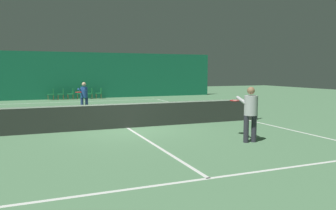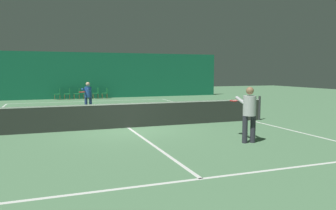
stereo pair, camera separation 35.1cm
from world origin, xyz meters
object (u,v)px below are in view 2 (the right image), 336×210
at_px(player_near, 249,110).
at_px(courtside_chair_5, 105,92).
at_px(courtside_chair_1, 68,93).
at_px(tennis_net, 128,115).
at_px(courtside_chair_2, 78,93).
at_px(courtside_chair_0, 58,93).
at_px(courtside_chair_3, 87,93).
at_px(player_far, 88,95).
at_px(courtside_chair_4, 96,92).

bearing_deg(player_near, courtside_chair_5, 9.98).
xyz_separation_m(player_near, courtside_chair_1, (-4.26, 18.07, -0.50)).
xyz_separation_m(tennis_net, courtside_chair_2, (-0.71, 14.25, -0.03)).
height_order(courtside_chair_0, courtside_chair_3, same).
bearing_deg(courtside_chair_5, courtside_chair_0, -90.00).
height_order(player_near, player_far, player_near).
distance_m(player_far, courtside_chair_5, 8.96).
height_order(courtside_chair_1, courtside_chair_2, same).
xyz_separation_m(courtside_chair_0, courtside_chair_3, (2.17, 0.00, 0.00)).
distance_m(player_far, courtside_chair_3, 8.69).
xyz_separation_m(courtside_chair_1, courtside_chair_4, (2.17, 0.00, 0.00)).
bearing_deg(courtside_chair_3, courtside_chair_2, -90.00).
relative_size(tennis_net, courtside_chair_2, 14.29).
distance_m(player_near, courtside_chair_2, 18.42).
distance_m(courtside_chair_2, courtside_chair_4, 1.45).
height_order(courtside_chair_0, courtside_chair_4, same).
distance_m(player_far, courtside_chair_2, 8.65).
bearing_deg(player_far, courtside_chair_4, -166.81).
bearing_deg(courtside_chair_0, player_far, 8.43).
height_order(tennis_net, courtside_chair_3, tennis_net).
distance_m(tennis_net, courtside_chair_5, 14.33).
bearing_deg(courtside_chair_1, player_far, 3.69).
distance_m(tennis_net, player_near, 4.77).
relative_size(courtside_chair_0, courtside_chair_1, 1.00).
bearing_deg(courtside_chair_1, courtside_chair_4, 90.00).
xyz_separation_m(courtside_chair_2, courtside_chair_4, (1.45, 0.00, 0.00)).
bearing_deg(courtside_chair_0, player_near, 15.42).
bearing_deg(tennis_net, courtside_chair_2, 92.86).
bearing_deg(courtside_chair_5, player_far, -15.13).
bearing_deg(player_far, courtside_chair_2, -157.34).
relative_size(tennis_net, courtside_chair_4, 14.29).
xyz_separation_m(courtside_chair_0, courtside_chair_4, (2.89, 0.00, 0.00)).
bearing_deg(player_far, tennis_net, 32.65).
height_order(tennis_net, courtside_chair_4, tennis_net).
bearing_deg(courtside_chair_5, tennis_net, -5.84).
height_order(player_far, courtside_chair_3, player_far).
height_order(courtside_chair_2, courtside_chair_5, same).
relative_size(tennis_net, courtside_chair_0, 14.29).
height_order(courtside_chair_3, courtside_chair_4, same).
relative_size(courtside_chair_1, courtside_chair_2, 1.00).
bearing_deg(courtside_chair_5, courtside_chair_3, -90.00).
height_order(player_far, courtside_chair_1, player_far).
bearing_deg(courtside_chair_4, courtside_chair_2, -90.00).
height_order(courtside_chair_1, courtside_chair_3, same).
distance_m(tennis_net, courtside_chair_3, 14.25).
distance_m(player_near, courtside_chair_1, 18.57).
bearing_deg(courtside_chair_1, courtside_chair_2, 90.00).
height_order(tennis_net, courtside_chair_2, tennis_net).
xyz_separation_m(player_far, courtside_chair_2, (0.17, 8.63, -0.44)).
height_order(player_near, courtside_chair_4, player_near).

